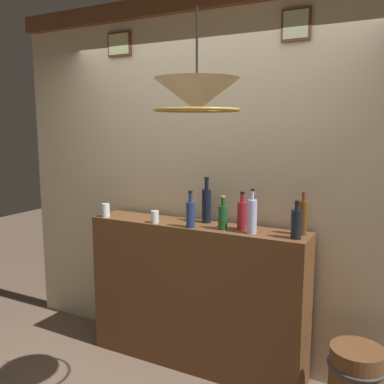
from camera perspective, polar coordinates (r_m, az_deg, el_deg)
name	(u,v)px	position (r m, az deg, el deg)	size (l,w,h in m)	color
panelled_rear_partition	(209,171)	(3.32, 2.33, 2.89)	(3.65, 0.15, 2.84)	beige
bar_shelf_unit	(195,295)	(3.35, 0.41, -13.74)	(1.71, 0.33, 1.12)	brown
liquor_bottle_port	(223,216)	(3.00, 4.18, -3.30)	(0.07, 0.07, 0.24)	#194B20
liquor_bottle_rum	(296,223)	(2.83, 13.87, -4.13)	(0.07, 0.07, 0.25)	black
liquor_bottle_mezcal	(242,215)	(3.00, 6.76, -3.06)	(0.07, 0.07, 0.27)	maroon
liquor_bottle_amaro	(252,216)	(2.90, 8.10, -3.22)	(0.06, 0.06, 0.31)	#B1B4E2
liquor_bottle_rye	(303,217)	(2.93, 14.70, -3.31)	(0.06, 0.06, 0.29)	brown
liquor_bottle_whiskey	(191,213)	(3.04, -0.20, -2.90)	(0.06, 0.06, 0.27)	navy
liquor_bottle_vodka	(207,204)	(3.20, 1.97, -1.69)	(0.07, 0.07, 0.35)	black
glass_tumbler_rocks	(155,217)	(3.21, -5.02, -3.35)	(0.06, 0.06, 0.09)	silver
glass_tumbler_highball	(106,210)	(3.48, -11.54, -2.43)	(0.06, 0.06, 0.11)	silver
pendant_lamp	(197,96)	(2.29, 0.65, 12.78)	(0.46, 0.46, 0.53)	beige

